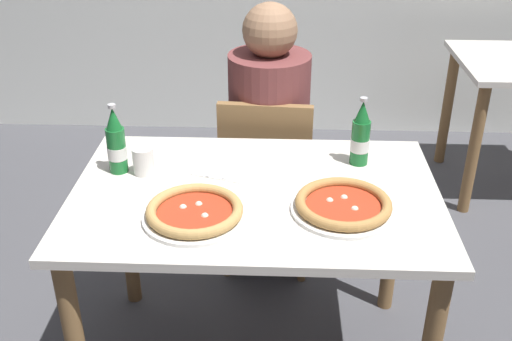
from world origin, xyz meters
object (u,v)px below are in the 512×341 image
at_px(pizza_marinara_far, 195,212).
at_px(chair_behind_table, 267,174).
at_px(beer_bottle_left, 116,144).
at_px(napkin_with_cutlery, 225,167).
at_px(beer_bottle_center, 361,136).
at_px(diner_seated, 269,148).
at_px(pizza_margherita_near, 343,205).
at_px(paper_cup, 143,161).
at_px(dining_table_main, 255,221).

bearing_deg(pizza_marinara_far, chair_behind_table, 75.58).
relative_size(beer_bottle_left, napkin_with_cutlery, 1.09).
distance_m(pizza_marinara_far, beer_bottle_left, 0.42).
bearing_deg(napkin_with_cutlery, beer_bottle_center, 6.70).
relative_size(chair_behind_table, napkin_with_cutlery, 3.77).
height_order(chair_behind_table, diner_seated, diner_seated).
bearing_deg(beer_bottle_left, napkin_with_cutlery, 6.20).
xyz_separation_m(beer_bottle_center, napkin_with_cutlery, (-0.47, -0.06, -0.10)).
bearing_deg(diner_seated, chair_behind_table, -95.62).
distance_m(diner_seated, pizza_margherita_near, 0.83).
distance_m(chair_behind_table, napkin_with_cutlery, 0.54).
height_order(pizza_marinara_far, paper_cup, paper_cup).
xyz_separation_m(pizza_margherita_near, pizza_marinara_far, (-0.45, -0.06, 0.00)).
relative_size(napkin_with_cutlery, paper_cup, 2.38).
bearing_deg(paper_cup, napkin_with_cutlery, 10.76).
distance_m(chair_behind_table, beer_bottle_left, 0.79).
bearing_deg(chair_behind_table, pizza_margherita_near, 113.26).
distance_m(diner_seated, beer_bottle_left, 0.79).
xyz_separation_m(chair_behind_table, pizza_marinara_far, (-0.20, -0.78, 0.29)).
bearing_deg(pizza_margherita_near, beer_bottle_center, 75.89).
xyz_separation_m(pizza_marinara_far, beer_bottle_left, (-0.30, 0.29, 0.08)).
xyz_separation_m(diner_seated, beer_bottle_left, (-0.50, -0.54, 0.27)).
xyz_separation_m(pizza_marinara_far, napkin_with_cutlery, (0.06, 0.33, -0.02)).
bearing_deg(beer_bottle_left, paper_cup, -7.82).
bearing_deg(dining_table_main, beer_bottle_left, 165.81).
bearing_deg(beer_bottle_center, pizza_margherita_near, -104.11).
relative_size(beer_bottle_center, paper_cup, 2.60).
xyz_separation_m(dining_table_main, diner_seated, (0.03, 0.66, -0.05)).
xyz_separation_m(chair_behind_table, paper_cup, (-0.41, -0.50, 0.32)).
bearing_deg(pizza_margherita_near, beer_bottle_left, 163.06).
bearing_deg(diner_seated, beer_bottle_center, -53.71).
bearing_deg(beer_bottle_center, paper_cup, -171.80).
bearing_deg(dining_table_main, pizza_margherita_near, -21.52).
relative_size(dining_table_main, diner_seated, 0.99).
relative_size(dining_table_main, paper_cup, 12.63).
bearing_deg(paper_cup, pizza_marinara_far, -52.57).
xyz_separation_m(dining_table_main, beer_bottle_left, (-0.48, 0.12, 0.22)).
bearing_deg(diner_seated, napkin_with_cutlery, -105.94).
height_order(diner_seated, napkin_with_cutlery, diner_seated).
xyz_separation_m(chair_behind_table, diner_seated, (0.00, 0.05, 0.10)).
relative_size(chair_behind_table, beer_bottle_left, 3.44).
xyz_separation_m(dining_table_main, pizza_margherita_near, (0.27, -0.11, 0.13)).
distance_m(chair_behind_table, beer_bottle_center, 0.64).
bearing_deg(diner_seated, pizza_marinara_far, -103.91).
relative_size(pizza_marinara_far, beer_bottle_center, 1.29).
bearing_deg(napkin_with_cutlery, chair_behind_table, 72.96).
distance_m(pizza_margherita_near, napkin_with_cutlery, 0.47).
relative_size(diner_seated, paper_cup, 12.73).
height_order(diner_seated, beer_bottle_center, diner_seated).
bearing_deg(diner_seated, pizza_margherita_near, -72.27).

